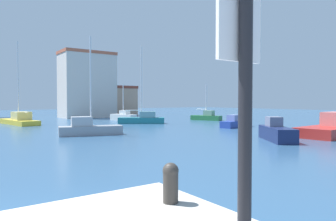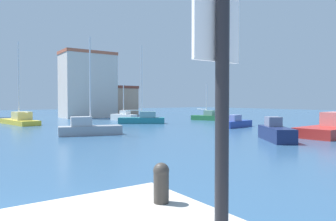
# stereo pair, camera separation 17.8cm
# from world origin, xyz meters

# --- Properties ---
(water) EXTENTS (160.00, 160.00, 0.00)m
(water) POSITION_xyz_m (15.00, 20.00, 0.00)
(water) COLOR #2D5175
(water) RESTS_ON ground
(mooring_bollard) EXTENTS (0.26, 0.26, 0.65)m
(mooring_bollard) POSITION_xyz_m (2.64, -2.64, 1.47)
(mooring_bollard) COLOR #38332D
(mooring_bollard) RESTS_ON pier_quay
(sailboat_teal_center_channel) EXTENTS (5.48, 4.54, 9.51)m
(sailboat_teal_center_channel) POSITION_xyz_m (19.30, 26.37, 0.60)
(sailboat_teal_center_channel) COLOR #1E707A
(sailboat_teal_center_channel) RESTS_ON water
(sailboat_yellow_far_left) EXTENTS (3.30, 8.27, 9.80)m
(sailboat_yellow_far_left) POSITION_xyz_m (6.67, 33.55, 0.53)
(sailboat_yellow_far_left) COLOR gold
(sailboat_yellow_far_left) RESTS_ON water
(sailboat_green_inner_mooring) EXTENTS (2.86, 4.62, 5.16)m
(sailboat_green_inner_mooring) POSITION_xyz_m (30.18, 26.74, 0.52)
(sailboat_green_inner_mooring) COLOR #28703D
(sailboat_green_inner_mooring) RESTS_ON water
(sailboat_grey_near_pier) EXTENTS (5.15, 2.67, 7.94)m
(sailboat_grey_near_pier) POSITION_xyz_m (9.05, 17.53, 0.58)
(sailboat_grey_near_pier) COLOR gray
(sailboat_grey_near_pier) RESTS_ON water
(sailboat_white_distant_north) EXTENTS (2.45, 4.31, 5.12)m
(sailboat_white_distant_north) POSITION_xyz_m (20.16, 33.20, 0.56)
(sailboat_white_distant_north) COLOR white
(sailboat_white_distant_north) RESTS_ON water
(motorboat_navy_behind_lamppost) EXTENTS (3.70, 4.37, 1.63)m
(motorboat_navy_behind_lamppost) POSITION_xyz_m (18.48, 6.71, 0.57)
(motorboat_navy_behind_lamppost) COLOR #19234C
(motorboat_navy_behind_lamppost) RESTS_ON water
(motorboat_blue_distant_east) EXTENTS (4.52, 2.10, 1.32)m
(motorboat_blue_distant_east) POSITION_xyz_m (24.56, 16.03, 0.46)
(motorboat_blue_distant_east) COLOR #233D93
(motorboat_blue_distant_east) RESTS_ON water
(motorboat_red_mid_harbor) EXTENTS (8.43, 3.56, 1.87)m
(motorboat_red_mid_harbor) POSITION_xyz_m (25.11, 6.01, 0.57)
(motorboat_red_mid_harbor) COLOR #B22823
(motorboat_red_mid_harbor) RESTS_ON water
(yacht_club) EXTENTS (8.68, 5.34, 10.96)m
(yacht_club) POSITION_xyz_m (19.04, 44.14, 5.49)
(yacht_club) COLOR beige
(yacht_club) RESTS_ON ground
(warehouse_block) EXTENTS (9.37, 8.49, 5.64)m
(warehouse_block) POSITION_xyz_m (24.97, 49.67, 2.83)
(warehouse_block) COLOR tan
(warehouse_block) RESTS_ON ground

